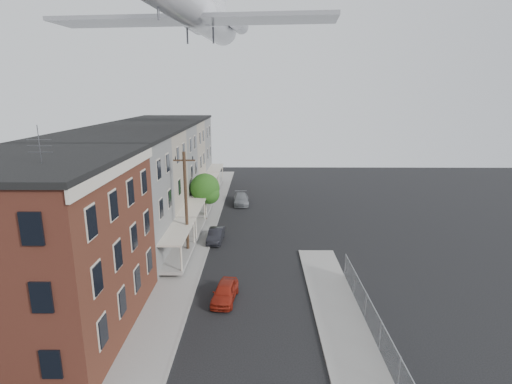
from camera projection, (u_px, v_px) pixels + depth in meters
sidewalk_left at (200, 231)px, 40.11m from camera, size 3.00×62.00×0.12m
sidewalk_right at (347, 340)px, 22.55m from camera, size 3.00×26.00×0.12m
curb_left at (214, 231)px, 40.09m from camera, size 0.15×62.00×0.14m
curb_right at (322, 339)px, 22.56m from camera, size 0.15×26.00×0.14m
corner_building at (37, 247)px, 22.44m from camera, size 10.31×12.30×12.15m
row_house_a at (103, 203)px, 31.66m from camera, size 11.98×7.00×10.30m
row_house_b at (130, 183)px, 38.46m from camera, size 11.98×7.00×10.30m
row_house_c at (150, 170)px, 45.25m from camera, size 11.98×7.00×10.30m
row_house_d at (164, 160)px, 52.04m from camera, size 11.98×7.00×10.30m
row_house_e at (175, 152)px, 58.83m from camera, size 11.98×7.00×10.30m
chainlink_fence at (380, 336)px, 21.34m from camera, size 0.06×18.06×1.90m
utility_pole at (186, 203)px, 33.17m from camera, size 1.80×0.26×9.00m
street_tree at (206, 190)px, 43.09m from camera, size 3.22×3.20×5.20m
car_near at (225, 292)px, 26.78m from camera, size 1.88×3.79×1.24m
car_mid at (216, 235)px, 37.50m from camera, size 1.46×3.75×1.22m
car_far at (241, 199)px, 50.02m from camera, size 2.12×4.62×1.31m
airplane at (198, 11)px, 39.54m from camera, size 27.30×31.17×8.99m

